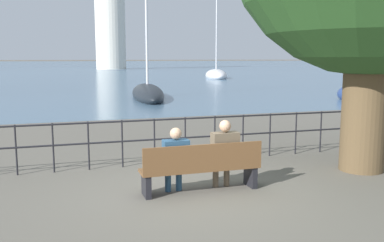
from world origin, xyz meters
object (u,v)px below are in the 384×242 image
at_px(seated_person_right, 224,151).
at_px(sailboat_3, 148,93).
at_px(harbor_lighthouse, 110,8).
at_px(park_bench, 202,168).
at_px(seated_person_left, 175,157).
at_px(sailboat_0, 216,75).
at_px(sailboat_2, 380,95).

bearing_deg(seated_person_right, sailboat_3, 82.58).
relative_size(seated_person_right, harbor_lighthouse, 0.05).
xyz_separation_m(park_bench, seated_person_left, (-0.46, 0.08, 0.21)).
bearing_deg(sailboat_0, harbor_lighthouse, 111.09).
bearing_deg(sailboat_2, harbor_lighthouse, 72.64).
relative_size(sailboat_3, harbor_lighthouse, 0.36).
height_order(park_bench, sailboat_2, sailboat_2).
distance_m(park_bench, seated_person_right, 0.53).
relative_size(seated_person_right, sailboat_2, 0.13).
bearing_deg(sailboat_2, park_bench, -161.79).
distance_m(sailboat_2, harbor_lighthouse, 74.35).
bearing_deg(park_bench, harbor_lighthouse, 83.99).
xyz_separation_m(park_bench, sailboat_2, (14.39, 12.00, -0.08)).
relative_size(sailboat_0, sailboat_3, 1.25).
xyz_separation_m(seated_person_right, sailboat_3, (2.38, 18.29, -0.42)).
height_order(park_bench, sailboat_0, sailboat_0).
bearing_deg(sailboat_3, sailboat_2, -21.55).
distance_m(park_bench, sailboat_2, 18.74).
distance_m(sailboat_2, sailboat_3, 13.19).
bearing_deg(seated_person_left, seated_person_right, -0.28).
bearing_deg(harbor_lighthouse, park_bench, -96.01).
height_order(park_bench, seated_person_left, seated_person_left).
distance_m(seated_person_left, harbor_lighthouse, 86.41).
bearing_deg(seated_person_right, sailboat_0, 69.34).
xyz_separation_m(park_bench, sailboat_0, (15.58, 40.18, -0.08)).
relative_size(park_bench, sailboat_2, 0.23).
bearing_deg(sailboat_2, seated_person_right, -161.05).
relative_size(sailboat_2, harbor_lighthouse, 0.35).
height_order(sailboat_0, harbor_lighthouse, harbor_lighthouse).
bearing_deg(park_bench, sailboat_2, 39.82).
bearing_deg(seated_person_left, sailboat_3, 79.75).
bearing_deg(park_bench, sailboat_3, 81.20).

